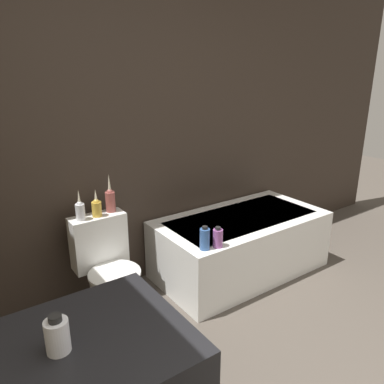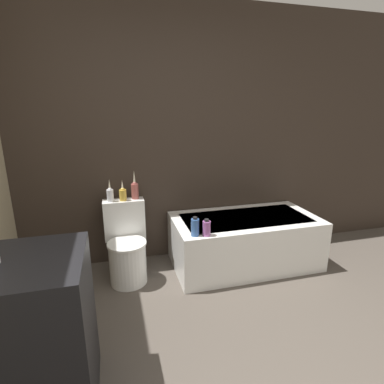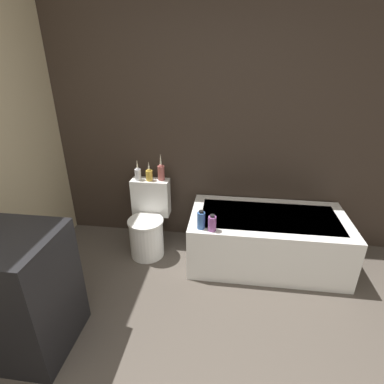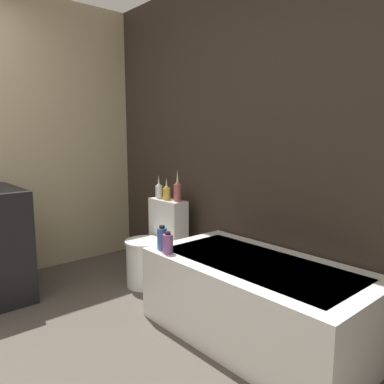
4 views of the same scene
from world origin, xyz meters
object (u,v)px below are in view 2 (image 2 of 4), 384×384
at_px(vase_gold, 110,194).
at_px(shampoo_bottle_short, 207,228).
at_px(vase_silver, 123,194).
at_px(bathtub, 244,240).
at_px(toilet, 127,247).
at_px(shampoo_bottle_tall, 195,227).
at_px(vase_bronze, 135,189).

xyz_separation_m(vase_gold, shampoo_bottle_short, (0.79, -0.51, -0.23)).
relative_size(vase_silver, shampoo_bottle_short, 1.32).
distance_m(bathtub, toilet, 1.20).
distance_m(vase_gold, shampoo_bottle_short, 0.97).
height_order(shampoo_bottle_tall, shampoo_bottle_short, shampoo_bottle_tall).
xyz_separation_m(vase_gold, vase_bronze, (0.23, 0.03, 0.02)).
bearing_deg(vase_gold, shampoo_bottle_tall, -34.62).
distance_m(vase_gold, vase_silver, 0.12).
xyz_separation_m(toilet, vase_silver, (-0.00, 0.15, 0.49)).
bearing_deg(shampoo_bottle_short, toilet, 152.38).
xyz_separation_m(toilet, vase_bronze, (0.12, 0.18, 0.51)).
bearing_deg(toilet, vase_silver, 90.00).
height_order(vase_gold, shampoo_bottle_tall, vase_gold).
distance_m(toilet, shampoo_bottle_short, 0.81).
distance_m(vase_silver, shampoo_bottle_short, 0.88).
bearing_deg(bathtub, vase_silver, 171.13).
bearing_deg(vase_bronze, vase_silver, -164.67).
height_order(bathtub, vase_bronze, vase_bronze).
relative_size(bathtub, shampoo_bottle_short, 9.67).
xyz_separation_m(bathtub, vase_silver, (-1.20, 0.19, 0.55)).
distance_m(toilet, vase_gold, 0.53).
bearing_deg(toilet, shampoo_bottle_tall, -29.69).
xyz_separation_m(vase_bronze, shampoo_bottle_tall, (0.46, -0.51, -0.24)).
bearing_deg(shampoo_bottle_short, bathtub, 31.58).
xyz_separation_m(bathtub, shampoo_bottle_tall, (-0.62, -0.30, 0.33)).
bearing_deg(shampoo_bottle_tall, vase_silver, 140.25).
xyz_separation_m(vase_silver, shampoo_bottle_short, (0.68, -0.51, -0.22)).
relative_size(vase_gold, vase_silver, 1.09).
height_order(toilet, shampoo_bottle_short, toilet).
height_order(toilet, vase_silver, vase_silver).
relative_size(vase_gold, vase_bronze, 0.78).
height_order(vase_silver, vase_bronze, vase_bronze).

